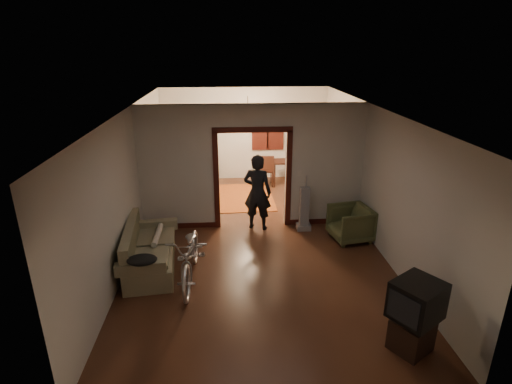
{
  "coord_description": "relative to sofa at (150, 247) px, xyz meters",
  "views": [
    {
      "loc": [
        -0.56,
        -7.75,
        3.97
      ],
      "look_at": [
        0.0,
        -0.3,
        1.2
      ],
      "focal_mm": 28.0,
      "sensor_mm": 36.0,
      "label": 1
    }
  ],
  "objects": [
    {
      "name": "jacket",
      "position": [
        0.05,
        -0.91,
        0.25
      ],
      "size": [
        0.49,
        0.37,
        0.14
      ],
      "primitive_type": "ellipsoid",
      "color": "black",
      "rests_on": "sofa"
    },
    {
      "name": "sofa",
      "position": [
        0.0,
        0.0,
        0.0
      ],
      "size": [
        1.01,
        1.93,
        0.85
      ],
      "primitive_type": "cube",
      "rotation": [
        0.0,
        0.0,
        0.1
      ],
      "color": "#6B6847",
      "rests_on": "floor"
    },
    {
      "name": "rolled_paper",
      "position": [
        0.1,
        0.3,
        0.1
      ],
      "size": [
        0.11,
        0.86,
        0.11
      ],
      "primitive_type": "cylinder",
      "rotation": [
        1.57,
        0.0,
        0.0
      ],
      "color": "beige",
      "rests_on": "sofa"
    },
    {
      "name": "tv_stand",
      "position": [
        3.94,
        -2.46,
        -0.2
      ],
      "size": [
        0.66,
        0.65,
        0.45
      ],
      "primitive_type": "cube",
      "rotation": [
        0.0,
        0.0,
        0.58
      ],
      "color": "black",
      "rests_on": "floor"
    },
    {
      "name": "locker",
      "position": [
        0.61,
        5.06,
        0.51
      ],
      "size": [
        1.03,
        0.74,
        1.86
      ],
      "primitive_type": "cube",
      "rotation": [
        0.0,
        0.0,
        -0.26
      ],
      "color": "#1F3521",
      "rests_on": "floor"
    },
    {
      "name": "bicycle",
      "position": [
        0.8,
        -0.48,
        0.07
      ],
      "size": [
        0.73,
        1.92,
        1.0
      ],
      "primitive_type": "imported",
      "rotation": [
        0.0,
        0.0,
        -0.03
      ],
      "color": "silver",
      "rests_on": "floor"
    },
    {
      "name": "wall_back",
      "position": [
        2.04,
        5.27,
        0.97
      ],
      "size": [
        5.0,
        0.02,
        2.8
      ],
      "primitive_type": "cube",
      "color": "beige",
      "rests_on": "floor"
    },
    {
      "name": "wall_left",
      "position": [
        -0.46,
        1.02,
        0.97
      ],
      "size": [
        0.02,
        8.5,
        2.8
      ],
      "primitive_type": "cube",
      "color": "beige",
      "rests_on": "floor"
    },
    {
      "name": "chandelier",
      "position": [
        2.04,
        3.52,
        1.92
      ],
      "size": [
        0.24,
        0.24,
        0.24
      ],
      "primitive_type": "sphere",
      "color": "#FFE0A5",
      "rests_on": "ceiling"
    },
    {
      "name": "far_window",
      "position": [
        2.74,
        5.23,
        1.12
      ],
      "size": [
        0.98,
        0.06,
        1.28
      ],
      "primitive_type": "cube",
      "color": "black",
      "rests_on": "wall_back"
    },
    {
      "name": "desk",
      "position": [
        3.3,
        4.53,
        -0.06
      ],
      "size": [
        1.12,
        0.84,
        0.73
      ],
      "primitive_type": "cube",
      "rotation": [
        0.0,
        0.0,
        -0.31
      ],
      "color": "black",
      "rests_on": "floor"
    },
    {
      "name": "globe",
      "position": [
        0.61,
        5.06,
        1.51
      ],
      "size": [
        0.27,
        0.27,
        0.27
      ],
      "primitive_type": "sphere",
      "color": "#1E5972",
      "rests_on": "locker"
    },
    {
      "name": "desk_chair",
      "position": [
        2.61,
        4.5,
        0.05
      ],
      "size": [
        0.44,
        0.44,
        0.96
      ],
      "primitive_type": "cube",
      "rotation": [
        0.0,
        0.0,
        0.02
      ],
      "color": "black",
      "rests_on": "floor"
    },
    {
      "name": "armchair",
      "position": [
        4.08,
        0.86,
        -0.05
      ],
      "size": [
        0.94,
        0.93,
        0.74
      ],
      "primitive_type": "imported",
      "rotation": [
        0.0,
        0.0,
        -1.4
      ],
      "color": "#4A512D",
      "rests_on": "floor"
    },
    {
      "name": "ceiling",
      "position": [
        2.04,
        1.02,
        2.37
      ],
      "size": [
        5.0,
        8.5,
        0.01
      ],
      "primitive_type": "cube",
      "color": "white",
      "rests_on": "floor"
    },
    {
      "name": "door_casing",
      "position": [
        2.04,
        1.77,
        0.67
      ],
      "size": [
        1.74,
        0.2,
        2.32
      ],
      "primitive_type": "cube",
      "color": "#37110C",
      "rests_on": "floor"
    },
    {
      "name": "floor",
      "position": [
        2.04,
        1.02,
        -0.43
      ],
      "size": [
        5.0,
        8.5,
        0.01
      ],
      "primitive_type": "cube",
      "color": "#371C11",
      "rests_on": "ground"
    },
    {
      "name": "vacuum",
      "position": [
        3.18,
        1.42,
        0.09
      ],
      "size": [
        0.36,
        0.32,
        1.02
      ],
      "primitive_type": "cube",
      "rotation": [
        0.0,
        0.0,
        -0.24
      ],
      "color": "gray",
      "rests_on": "floor"
    },
    {
      "name": "crt_tv",
      "position": [
        3.94,
        -2.46,
        0.37
      ],
      "size": [
        0.81,
        0.8,
        0.53
      ],
      "primitive_type": "cube",
      "rotation": [
        0.0,
        0.0,
        0.58
      ],
      "color": "black",
      "rests_on": "tv_stand"
    },
    {
      "name": "partition_wall",
      "position": [
        2.04,
        1.77,
        0.97
      ],
      "size": [
        5.0,
        0.14,
        2.8
      ],
      "primitive_type": "cube",
      "color": "beige",
      "rests_on": "floor"
    },
    {
      "name": "person",
      "position": [
        2.13,
        1.59,
        0.44
      ],
      "size": [
        0.74,
        0.6,
        1.74
      ],
      "primitive_type": "imported",
      "rotation": [
        0.0,
        0.0,
        2.81
      ],
      "color": "black",
      "rests_on": "floor"
    },
    {
      "name": "wall_right",
      "position": [
        4.54,
        1.02,
        0.97
      ],
      "size": [
        0.02,
        8.5,
        2.8
      ],
      "primitive_type": "cube",
      "color": "beige",
      "rests_on": "floor"
    },
    {
      "name": "light_switch",
      "position": [
        3.09,
        1.7,
        0.82
      ],
      "size": [
        0.08,
        0.01,
        0.12
      ],
      "primitive_type": "cube",
      "color": "silver",
      "rests_on": "partition_wall"
    },
    {
      "name": "oriental_rug",
      "position": [
        1.88,
        3.55,
        -0.42
      ],
      "size": [
        1.69,
        2.2,
        0.02
      ],
      "primitive_type": "cube",
      "rotation": [
        0.0,
        0.0,
        0.02
      ],
      "color": "maroon",
      "rests_on": "floor"
    }
  ]
}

